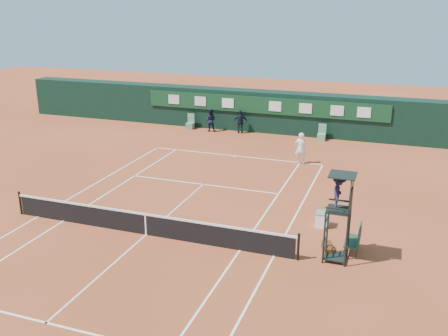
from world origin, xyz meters
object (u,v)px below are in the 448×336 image
at_px(tennis_net, 146,224).
at_px(player, 301,148).
at_px(player_bench, 356,238).
at_px(cooler, 323,219).
at_px(umpire_chair, 339,199).

height_order(tennis_net, player, player).
relative_size(player_bench, cooler, 1.86).
distance_m(player_bench, player, 11.20).
bearing_deg(cooler, tennis_net, -154.04).
bearing_deg(umpire_chair, tennis_net, -176.41).
relative_size(tennis_net, cooler, 20.00).
bearing_deg(player, umpire_chair, 101.43).
bearing_deg(umpire_chair, player, 107.61).
distance_m(tennis_net, cooler, 7.56).
distance_m(player_bench, cooler, 2.52).
bearing_deg(umpire_chair, player_bench, 52.97).
relative_size(umpire_chair, player_bench, 2.85).
height_order(tennis_net, cooler, tennis_net).
xyz_separation_m(tennis_net, player, (4.14, 11.72, 0.45)).
height_order(cooler, player, player).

